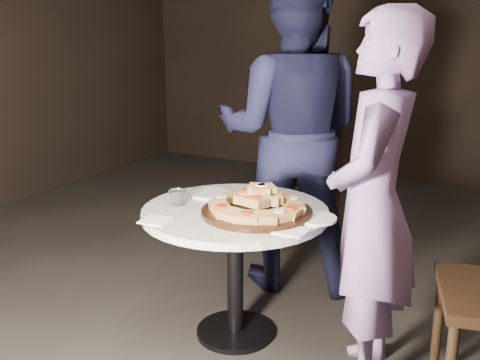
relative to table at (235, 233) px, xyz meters
The scene contains 12 objects.
floor 0.56m from the table, 10.90° to the right, with size 7.00×7.00×0.00m, color black.
table is the anchor object (origin of this frame).
serving_board 0.19m from the table, 10.90° to the right, with size 0.51×0.51×0.02m, color black.
focaccia_pile 0.23m from the table, ahead, with size 0.46×0.46×0.12m.
plate_left 0.30m from the table, 147.05° to the left, with size 0.22×0.22×0.01m, color white.
plate_right 0.41m from the table, ahead, with size 0.20×0.20×0.01m, color white.
water_glass 0.33m from the table, 162.61° to the right, with size 0.08×0.08×0.08m, color silver.
napkin_near 0.41m from the table, 125.79° to the right, with size 0.12×0.12×0.01m, color white.
napkin_far 0.41m from the table, 23.90° to the right, with size 0.13×0.13×0.01m, color white.
chair_far 1.22m from the table, 91.45° to the left, with size 0.56×0.57×1.03m.
diner_navy 0.80m from the table, 91.12° to the left, with size 0.90×0.70×1.85m, color #141632.
diner_teal 0.71m from the table, ahead, with size 0.58×0.38×1.59m, color #7C639F.
Camera 1 is at (1.06, -2.11, 1.47)m, focal length 40.00 mm.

